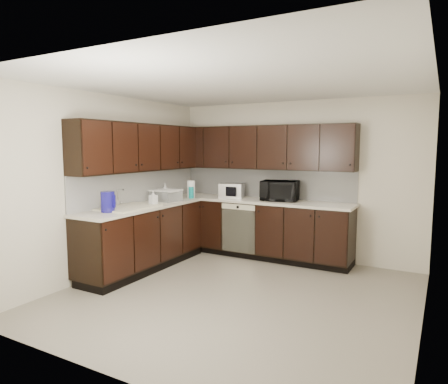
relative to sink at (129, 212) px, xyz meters
The scene contains 20 objects.
floor 1.90m from the sink, ahead, with size 4.00×4.00×0.00m, color gray.
ceiling 2.33m from the sink, ahead, with size 4.00×4.00×0.00m, color white.
wall_back 2.65m from the sink, 50.13° to the left, with size 4.00×0.02×2.50m, color beige.
wall_left 0.49m from the sink, behind, with size 0.02×4.00×2.50m, color beige.
wall_right 3.70m from the sink, ahead, with size 0.02×4.00×2.50m, color beige.
wall_front 2.63m from the sink, 49.77° to the right, with size 4.00×0.02×2.50m, color beige.
lower_cabinets 1.39m from the sink, 58.99° to the left, with size 3.00×2.80×0.90m.
countertop 1.31m from the sink, 59.01° to the left, with size 3.03×2.83×0.04m.
backsplash 1.44m from the sink, 70.83° to the left, with size 3.00×2.80×0.48m.
upper_cabinets 1.61m from the sink, 64.56° to the left, with size 3.00×2.80×0.70m.
dishwasher 1.76m from the sink, 55.40° to the left, with size 0.58×0.04×0.78m.
sink is the anchor object (origin of this frame).
microwave 2.34m from the sink, 48.44° to the left, with size 0.56×0.38×0.31m, color black.
soap_bottle_a 0.44m from the sink, 72.35° to the left, with size 0.10×0.10×0.22m, color gray.
soap_bottle_b 1.03m from the sink, 97.73° to the left, with size 0.10×0.10×0.26m, color gray.
toaster_oven 1.84m from the sink, 66.95° to the left, with size 0.38×0.28×0.24m, color #AEAEB0.
storage_bin 0.86m from the sink, 90.11° to the left, with size 0.43×0.32×0.17m, color white.
blue_pitcher 0.43m from the sink, 90.15° to the right, with size 0.18×0.18×0.27m, color #160F91.
teal_tumbler 1.32m from the sink, 82.56° to the left, with size 0.08×0.08×0.19m, color #0C898A.
paper_towel_roll 1.38m from the sink, 84.60° to the left, with size 0.13×0.13×0.28m, color white.
Camera 1 is at (2.12, -4.13, 1.79)m, focal length 32.00 mm.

